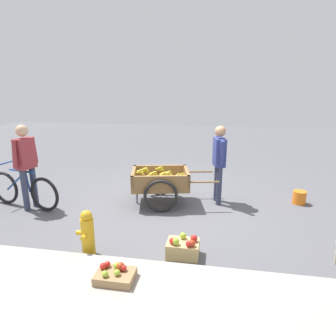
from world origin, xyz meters
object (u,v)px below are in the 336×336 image
plastic_bucket (299,197)px  apple_crate (115,279)px  mixed_fruit_crate (183,248)px  fruit_cart (160,182)px  cyclist_person (26,160)px  bicycle (24,190)px  fire_hydrant (87,233)px  vendor_person (219,158)px

plastic_bucket → apple_crate: bearing=48.3°
plastic_bucket → mixed_fruit_crate: size_ratio=0.59×
fruit_cart → cyclist_person: bearing=15.5°
bicycle → fire_hydrant: bearing=144.5°
cyclist_person → plastic_bucket: cyclist_person is taller
fire_hydrant → mixed_fruit_crate: (-1.30, -0.18, -0.20)m
cyclist_person → fruit_cart: bearing=-164.5°
fire_hydrant → plastic_bucket: 4.18m
bicycle → cyclist_person: cyclist_person is taller
fruit_cart → vendor_person: bearing=-167.8°
fruit_cart → fire_hydrant: fruit_cart is taller
vendor_person → cyclist_person: size_ratio=0.96×
vendor_person → plastic_bucket: bearing=-172.4°
bicycle → apple_crate: (-2.54, 1.99, -0.23)m
fruit_cart → cyclist_person: size_ratio=1.10×
plastic_bucket → bicycle: bearing=11.7°
bicycle → mixed_fruit_crate: bearing=159.8°
bicycle → cyclist_person: size_ratio=1.02×
cyclist_person → apple_crate: bearing=140.6°
fruit_cart → vendor_person: size_ratio=1.14×
bicycle → fire_hydrant: size_ratio=2.44×
fruit_cart → apple_crate: 2.65m
fire_hydrant → plastic_bucket: bearing=-143.8°
plastic_bucket → apple_crate: size_ratio=0.59×
bicycle → plastic_bucket: (-5.29, -1.09, -0.22)m
fruit_cart → plastic_bucket: size_ratio=6.82×
fire_hydrant → apple_crate: (-0.61, 0.62, -0.21)m
fruit_cart → plastic_bucket: fruit_cart is taller
vendor_person → plastic_bucket: 1.82m
cyclist_person → apple_crate: size_ratio=3.66×
fruit_cart → cyclist_person: cyclist_person is taller
fruit_cart → fire_hydrant: size_ratio=2.65×
apple_crate → plastic_bucket: bearing=-131.7°
fire_hydrant → mixed_fruit_crate: fire_hydrant is taller
mixed_fruit_crate → vendor_person: bearing=-102.1°
vendor_person → mixed_fruit_crate: 2.26m
vendor_person → cyclist_person: 3.64m
vendor_person → fire_hydrant: (1.74, 2.25, -0.59)m
cyclist_person → mixed_fruit_crate: size_ratio=3.66×
vendor_person → plastic_bucket: vendor_person is taller
bicycle → plastic_bucket: bicycle is taller
fruit_cart → fire_hydrant: 2.11m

